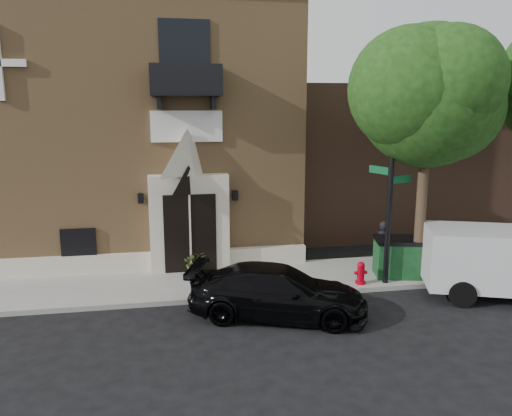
{
  "coord_description": "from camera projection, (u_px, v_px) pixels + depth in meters",
  "views": [
    {
      "loc": [
        -1.64,
        -13.48,
        5.53
      ],
      "look_at": [
        1.11,
        2.0,
        2.32
      ],
      "focal_mm": 35.0,
      "sensor_mm": 36.0,
      "label": 1
    }
  ],
  "objects": [
    {
      "name": "fire_hydrant",
      "position": [
        361.0,
        273.0,
        15.37
      ],
      "size": [
        0.4,
        0.32,
        0.7
      ],
      "color": "#A40011",
      "rests_on": "sidewalk"
    },
    {
      "name": "church",
      "position": [
        134.0,
        128.0,
        20.63
      ],
      "size": [
        12.2,
        11.01,
        9.3
      ],
      "color": "#A77E4F",
      "rests_on": "ground"
    },
    {
      "name": "pedestrian_near",
      "position": [
        382.0,
        245.0,
        16.69
      ],
      "size": [
        0.67,
        0.51,
        1.64
      ],
      "primitive_type": "imported",
      "rotation": [
        0.0,
        0.0,
        3.36
      ],
      "color": "black",
      "rests_on": "sidewalk"
    },
    {
      "name": "black_sedan",
      "position": [
        278.0,
        292.0,
        13.27
      ],
      "size": [
        5.11,
        3.32,
        1.38
      ],
      "primitive_type": "imported",
      "rotation": [
        0.0,
        0.0,
        1.25
      ],
      "color": "black",
      "rests_on": "ground"
    },
    {
      "name": "sidewalk",
      "position": [
        255.0,
        280.0,
        16.0
      ],
      "size": [
        42.0,
        3.0,
        0.15
      ],
      "primitive_type": "cube",
      "color": "gray",
      "rests_on": "ground"
    },
    {
      "name": "ground",
      "position": [
        230.0,
        302.0,
        14.39
      ],
      "size": [
        120.0,
        120.0,
        0.0
      ],
      "primitive_type": "plane",
      "color": "black",
      "rests_on": "ground"
    },
    {
      "name": "street_tree_left",
      "position": [
        431.0,
        95.0,
        14.58
      ],
      "size": [
        4.97,
        4.38,
        7.77
      ],
      "color": "#38281C",
      "rests_on": "sidewalk"
    },
    {
      "name": "dumpster",
      "position": [
        405.0,
        257.0,
        16.06
      ],
      "size": [
        2.1,
        1.48,
        1.25
      ],
      "rotation": [
        0.0,
        0.0,
        -0.22
      ],
      "color": "#103A17",
      "rests_on": "sidewalk"
    },
    {
      "name": "street_sign",
      "position": [
        390.0,
        183.0,
        14.94
      ],
      "size": [
        1.2,
        0.94,
        6.22
      ],
      "rotation": [
        0.0,
        0.0,
        0.36
      ],
      "color": "black",
      "rests_on": "sidewalk"
    },
    {
      "name": "neighbour_building",
      "position": [
        449.0,
        155.0,
        24.49
      ],
      "size": [
        18.0,
        8.0,
        6.4
      ],
      "primitive_type": "cube",
      "color": "brown",
      "rests_on": "ground"
    },
    {
      "name": "planter",
      "position": [
        194.0,
        263.0,
        16.2
      ],
      "size": [
        0.8,
        0.72,
        0.79
      ],
      "primitive_type": "imported",
      "rotation": [
        0.0,
        0.0,
        0.16
      ],
      "color": "#4F602B",
      "rests_on": "sidewalk"
    }
  ]
}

